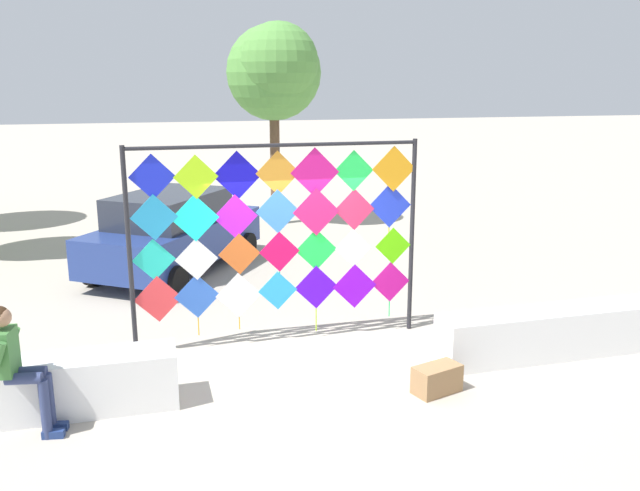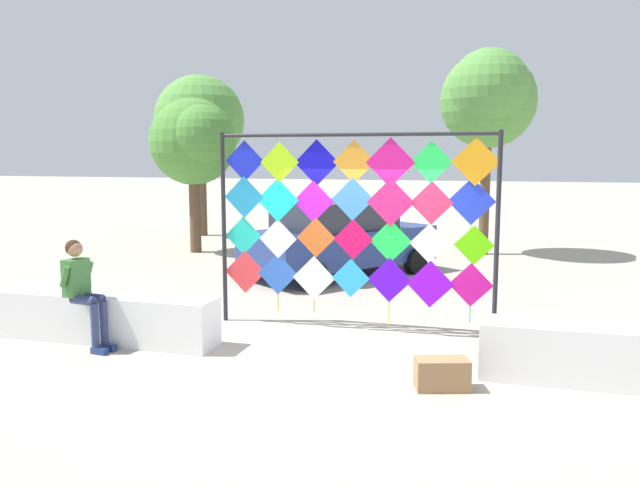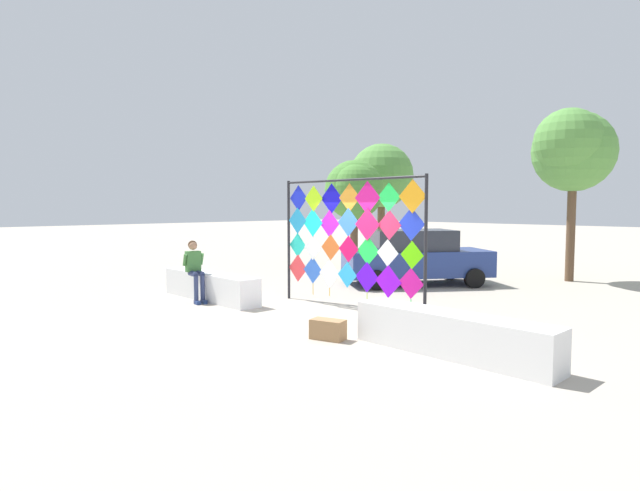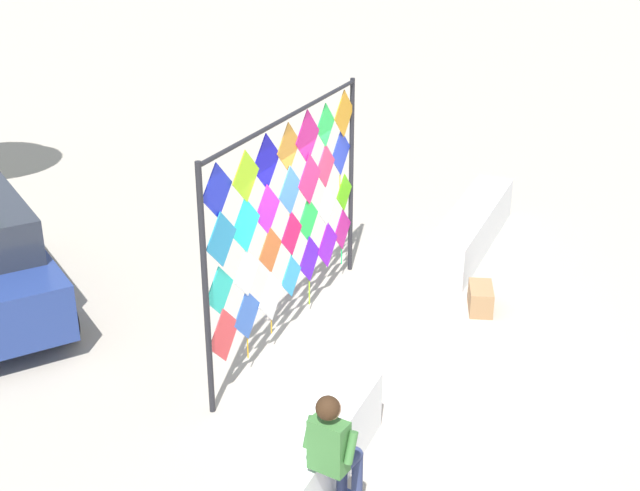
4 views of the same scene
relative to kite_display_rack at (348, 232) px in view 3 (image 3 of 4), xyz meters
The scene contains 10 objects.
ground 2.10m from the kite_display_rack, 80.30° to the right, with size 120.00×120.00×0.00m, color #ADA393.
plaza_ledge_left 4.02m from the kite_display_rack, 155.08° to the right, with size 3.50×0.63×0.70m, color white.
plaza_ledge_right 4.32m from the kite_display_rack, 22.82° to the right, with size 3.50×0.63×0.70m, color white.
kite_display_rack is the anchor object (origin of this frame).
seated_vendor 4.04m from the kite_display_rack, 149.00° to the right, with size 0.71×0.54×1.55m.
parked_car 4.72m from the kite_display_rack, 106.71° to the left, with size 4.05×4.63×1.69m.
cardboard_box_large 3.22m from the kite_display_rack, 54.61° to the right, with size 0.62×0.33×0.36m, color #9E754C.
tree_broadleaf 13.01m from the kite_display_rack, 125.93° to the left, with size 2.97×2.97×5.31m.
tree_palm_like 8.90m from the kite_display_rack, 78.38° to the left, with size 2.54×2.81×5.43m.
tree_far_right 9.07m from the kite_display_rack, 131.45° to the left, with size 2.45×2.42×4.25m.
Camera 3 is at (8.14, -7.89, 2.42)m, focal length 29.72 mm.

